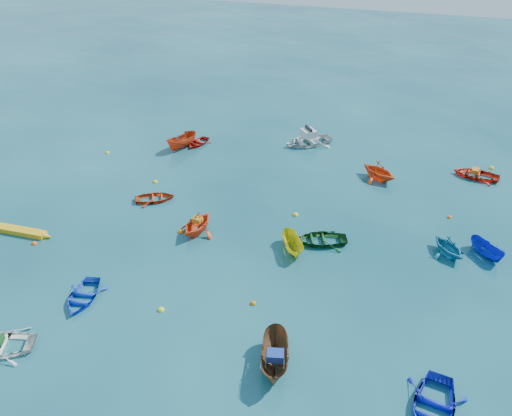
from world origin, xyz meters
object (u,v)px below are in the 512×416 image
(dinghy_blue_se, at_px, (432,411))
(kayak_yellow, at_px, (21,233))
(dinghy_blue_sw, at_px, (83,299))
(motorboat_white, at_px, (308,144))

(dinghy_blue_se, relative_size, kayak_yellow, 0.84)
(dinghy_blue_sw, height_order, dinghy_blue_se, dinghy_blue_se)
(dinghy_blue_sw, relative_size, kayak_yellow, 0.70)
(dinghy_blue_se, bearing_deg, dinghy_blue_sw, -176.08)
(kayak_yellow, bearing_deg, motorboat_white, -39.37)
(dinghy_blue_sw, height_order, motorboat_white, motorboat_white)
(dinghy_blue_se, xyz_separation_m, motorboat_white, (-11.33, 23.68, 0.00))
(motorboat_white, bearing_deg, dinghy_blue_se, -15.12)
(motorboat_white, bearing_deg, dinghy_blue_sw, -55.87)
(kayak_yellow, height_order, motorboat_white, motorboat_white)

